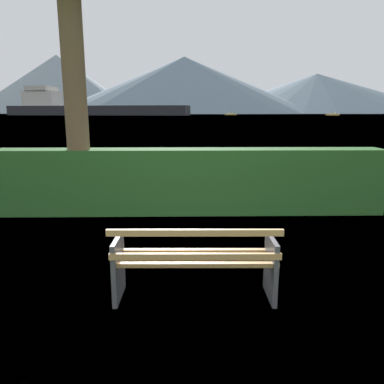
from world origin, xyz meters
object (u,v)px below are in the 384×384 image
Objects in this scene: tender_far at (231,114)px; park_bench at (195,262)px; cargo_ship_large at (84,107)px; fishing_boat_near at (333,114)px.

park_bench is at bearing -97.06° from tender_far.
cargo_ship_large is at bearing -169.77° from tender_far.
cargo_ship_large is (-63.37, 236.21, 4.62)m from park_bench.
cargo_ship_large is 13.67× the size of tender_far.
fishing_boat_near is at bearing 68.18° from park_bench.
fishing_boat_near is 0.92× the size of tender_far.
cargo_ship_large reaches higher than tender_far.
fishing_boat_near is (86.17, 215.27, 0.19)m from park_bench.
fishing_boat_near reaches higher than tender_far.
fishing_boat_near is (149.54, -20.94, -4.43)m from cargo_ship_large.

